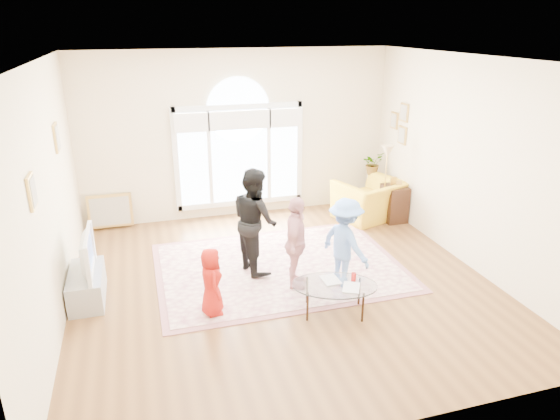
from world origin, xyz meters
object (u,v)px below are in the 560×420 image
object	(u,v)px
area_rug	(279,267)
television	(83,254)
armchair	(369,200)
coffee_table	(335,286)
tv_console	(87,286)

from	to	relation	value
area_rug	television	size ratio (longest dim) A/B	3.64
television	armchair	distance (m)	5.38
television	armchair	world-z (taller)	television
area_rug	television	world-z (taller)	television
television	coffee_table	distance (m)	3.42
tv_console	television	world-z (taller)	television
area_rug	armchair	distance (m)	2.76
armchair	tv_console	bearing A→B (deg)	-0.23
television	tv_console	bearing A→B (deg)	180.00
armchair	television	bearing A→B (deg)	-0.21
television	coffee_table	xyz separation A→B (m)	(3.16, -1.27, -0.30)
television	area_rug	bearing A→B (deg)	3.75
tv_console	armchair	distance (m)	5.39
armchair	coffee_table	bearing A→B (deg)	38.28
area_rug	tv_console	size ratio (longest dim) A/B	3.60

